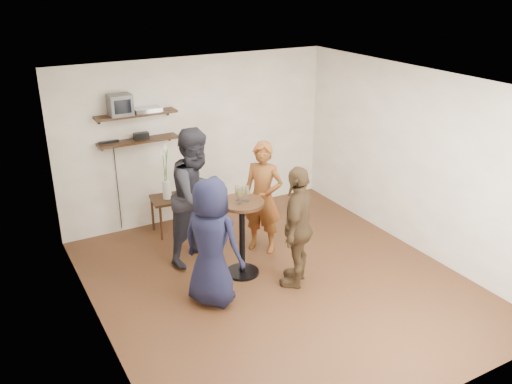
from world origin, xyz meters
TOP-DOWN VIEW (x-y plane):
  - room at (0.00, 0.00)m, footprint 4.58×5.08m
  - shelf_upper at (-1.00, 2.38)m, footprint 1.20×0.25m
  - shelf_lower at (-1.00, 2.38)m, footprint 1.20×0.25m
  - crt_monitor at (-1.22, 2.38)m, footprint 0.32×0.30m
  - dvd_deck at (-0.83, 2.38)m, footprint 0.40×0.24m
  - radio at (-0.95, 2.38)m, footprint 0.22×0.10m
  - power_strip at (-1.43, 2.42)m, footprint 0.30×0.05m
  - side_table at (-0.71, 2.09)m, footprint 0.53×0.53m
  - vase_lilies at (-0.71, 2.09)m, footprint 0.19×0.19m
  - drinks_table at (-0.30, 0.44)m, footprint 0.58×0.58m
  - wine_glass_fl at (-0.35, 0.39)m, footprint 0.07×0.07m
  - wine_glass_fr at (-0.23, 0.42)m, footprint 0.07×0.07m
  - wine_glass_bl at (-0.32, 0.51)m, footprint 0.06×0.06m
  - wine_glass_br at (-0.26, 0.45)m, footprint 0.06×0.06m
  - person_plaid at (0.28, 0.90)m, footprint 0.68×0.71m
  - person_dark at (-0.63, 1.10)m, footprint 1.15×1.06m
  - person_navy at (-0.92, 0.03)m, footprint 0.86×0.94m
  - person_brown at (0.22, -0.10)m, footprint 0.95×0.93m

SIDE VIEW (x-z plane):
  - side_table at x=-0.71m, z-range 0.19..0.77m
  - drinks_table at x=-0.30m, z-range 0.15..1.21m
  - person_brown at x=0.22m, z-range 0.00..1.61m
  - person_navy at x=-0.92m, z-range 0.00..1.61m
  - person_plaid at x=0.28m, z-range 0.00..1.63m
  - vase_lilies at x=-0.71m, z-range 0.41..1.32m
  - person_dark at x=-0.63m, z-range 0.00..1.91m
  - wine_glass_bl at x=-0.32m, z-range 1.09..1.28m
  - wine_glass_br at x=-0.26m, z-range 1.09..1.28m
  - wine_glass_fr at x=-0.23m, z-range 1.09..1.30m
  - wine_glass_fl at x=-0.35m, z-range 1.09..1.31m
  - room at x=0.00m, z-range -0.04..2.64m
  - shelf_lower at x=-1.00m, z-range 1.43..1.47m
  - power_strip at x=-1.43m, z-range 1.47..1.50m
  - radio at x=-0.95m, z-range 1.47..1.57m
  - shelf_upper at x=-1.00m, z-range 1.83..1.87m
  - dvd_deck at x=-0.83m, z-range 1.87..1.93m
  - crt_monitor at x=-1.22m, z-range 1.87..2.17m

